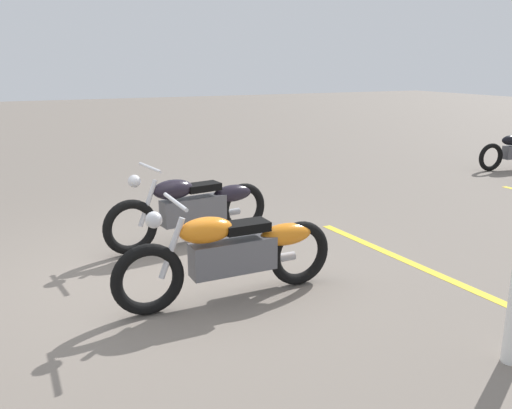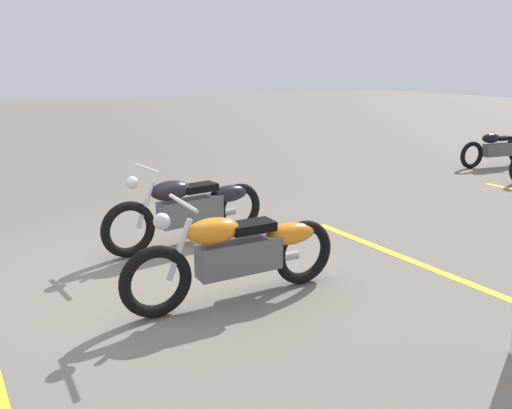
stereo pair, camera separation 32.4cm
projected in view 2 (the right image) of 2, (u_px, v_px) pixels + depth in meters
ground_plane at (159, 277)px, 5.66m from camera, size 60.00×60.00×0.00m
motorcycle_bright_foreground at (240, 252)px, 5.05m from camera, size 2.23×0.62×1.04m
motorcycle_dark_foreground at (191, 207)px, 6.62m from camera, size 2.22×0.68×1.04m
motorcycle_row_far_right at (499, 148)px, 11.63m from camera, size 1.95×0.37×0.73m
parking_stripe_mid at (407, 259)px, 6.16m from camera, size 0.33×3.20×0.01m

